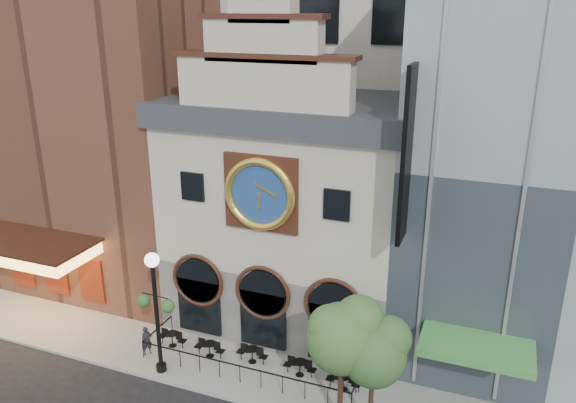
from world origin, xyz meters
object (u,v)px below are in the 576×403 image
(bistro_4, at_px, (343,381))
(tree_right, at_px, (375,350))
(bistro_1, at_px, (210,348))
(lamppost, at_px, (155,300))
(bistro_0, at_px, (172,338))
(pedestrian, at_px, (147,341))
(tree_left, at_px, (344,333))
(bistro_2, at_px, (252,354))
(bistro_3, at_px, (300,367))

(bistro_4, bearing_deg, tree_right, -48.66)
(bistro_1, xyz_separation_m, tree_right, (8.63, -2.07, 3.34))
(lamppost, bearing_deg, bistro_0, 109.88)
(pedestrian, distance_m, tree_left, 11.00)
(pedestrian, bearing_deg, bistro_4, -45.60)
(bistro_2, bearing_deg, bistro_4, -5.07)
(bistro_2, relative_size, tree_right, 0.30)
(bistro_1, distance_m, tree_left, 8.52)
(bistro_0, distance_m, tree_right, 11.56)
(bistro_1, height_order, pedestrian, pedestrian)
(bistro_0, relative_size, tree_right, 0.30)
(bistro_0, relative_size, bistro_2, 1.00)
(pedestrian, distance_m, lamppost, 3.48)
(tree_right, bearing_deg, bistro_4, 131.34)
(bistro_1, bearing_deg, bistro_4, -0.64)
(pedestrian, bearing_deg, bistro_1, -33.45)
(bistro_2, bearing_deg, bistro_0, -176.80)
(bistro_1, bearing_deg, tree_left, -15.58)
(bistro_4, bearing_deg, bistro_0, 178.90)
(bistro_0, distance_m, bistro_2, 4.39)
(bistro_2, relative_size, tree_left, 0.27)
(bistro_3, relative_size, lamppost, 0.26)
(bistro_1, height_order, tree_right, tree_right)
(bistro_1, relative_size, pedestrian, 1.06)
(bistro_2, xyz_separation_m, tree_left, (5.19, -2.39, 3.79))
(lamppost, bearing_deg, tree_left, 1.08)
(bistro_4, bearing_deg, tree_left, -76.64)
(bistro_2, height_order, tree_left, tree_left)
(bistro_1, distance_m, tree_right, 9.48)
(bistro_0, bearing_deg, pedestrian, -127.77)
(bistro_2, bearing_deg, tree_right, -20.41)
(bistro_2, height_order, tree_right, tree_right)
(tree_left, bearing_deg, pedestrian, 173.82)
(bistro_2, bearing_deg, tree_left, -24.73)
(bistro_3, distance_m, tree_left, 5.15)
(bistro_0, height_order, bistro_1, same)
(bistro_3, relative_size, tree_left, 0.27)
(bistro_3, height_order, pedestrian, pedestrian)
(tree_right, bearing_deg, lamppost, 178.76)
(bistro_0, height_order, bistro_2, same)
(tree_right, bearing_deg, bistro_3, 150.09)
(tree_left, bearing_deg, tree_right, -0.82)
(bistro_0, xyz_separation_m, tree_left, (9.57, -2.15, 3.79))
(bistro_0, bearing_deg, bistro_4, -1.10)
(bistro_0, height_order, pedestrian, pedestrian)
(pedestrian, bearing_deg, lamppost, -83.70)
(bistro_2, bearing_deg, bistro_1, -170.99)
(bistro_1, xyz_separation_m, tree_left, (7.35, -2.05, 3.79))
(tree_left, height_order, tree_right, tree_left)
(bistro_1, bearing_deg, lamppost, -131.16)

